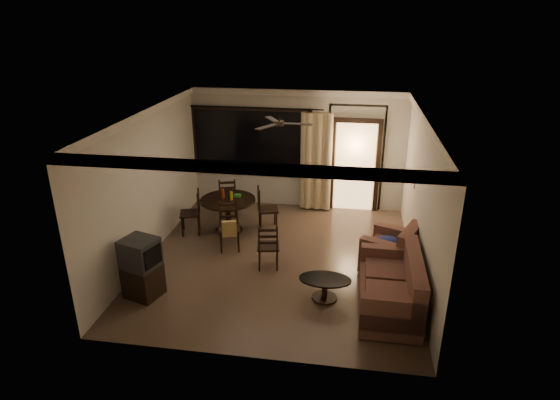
% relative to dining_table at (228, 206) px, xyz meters
% --- Properties ---
extents(ground, '(5.50, 5.50, 0.00)m').
position_rel_dining_table_xyz_m(ground, '(1.28, -1.11, -0.58)').
color(ground, '#7F6651').
rests_on(ground, ground).
extents(room_shell, '(5.50, 6.70, 5.50)m').
position_rel_dining_table_xyz_m(room_shell, '(1.87, 0.66, 1.25)').
color(room_shell, beige).
rests_on(room_shell, ground).
extents(dining_table, '(1.17, 1.17, 0.95)m').
position_rel_dining_table_xyz_m(dining_table, '(0.00, 0.00, 0.00)').
color(dining_table, black).
rests_on(dining_table, ground).
extents(dining_chair_west, '(0.52, 0.52, 0.95)m').
position_rel_dining_table_xyz_m(dining_chair_west, '(-0.76, -0.23, -0.30)').
color(dining_chair_west, black).
rests_on(dining_chair_west, ground).
extents(dining_chair_east, '(0.52, 0.52, 0.95)m').
position_rel_dining_table_xyz_m(dining_chair_east, '(0.80, 0.23, -0.30)').
color(dining_chair_east, black).
rests_on(dining_chair_east, ground).
extents(dining_chair_south, '(0.52, 0.56, 0.95)m').
position_rel_dining_table_xyz_m(dining_chair_south, '(0.23, -0.83, -0.27)').
color(dining_chair_south, black).
rests_on(dining_chair_south, ground).
extents(dining_chair_north, '(0.52, 0.52, 0.95)m').
position_rel_dining_table_xyz_m(dining_chair_north, '(-0.22, 0.76, -0.30)').
color(dining_chair_north, black).
rests_on(dining_chair_north, ground).
extents(tv_cabinet, '(0.66, 0.63, 1.04)m').
position_rel_dining_table_xyz_m(tv_cabinet, '(-0.77, -2.63, -0.06)').
color(tv_cabinet, black).
rests_on(tv_cabinet, ground).
extents(sofa, '(0.93, 1.73, 0.92)m').
position_rel_dining_table_xyz_m(sofa, '(3.30, -2.42, -0.21)').
color(sofa, '#462520').
rests_on(sofa, ground).
extents(armchair, '(1.15, 1.15, 0.88)m').
position_rel_dining_table_xyz_m(armchair, '(3.38, -1.14, -0.21)').
color(armchair, '#462520').
rests_on(armchair, ground).
extents(coffee_table, '(0.86, 0.52, 0.38)m').
position_rel_dining_table_xyz_m(coffee_table, '(2.22, -2.27, -0.33)').
color(coffee_table, black).
rests_on(coffee_table, ground).
extents(side_chair, '(0.46, 0.46, 0.90)m').
position_rel_dining_table_xyz_m(side_chair, '(1.12, -1.40, -0.31)').
color(side_chair, black).
rests_on(side_chair, ground).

